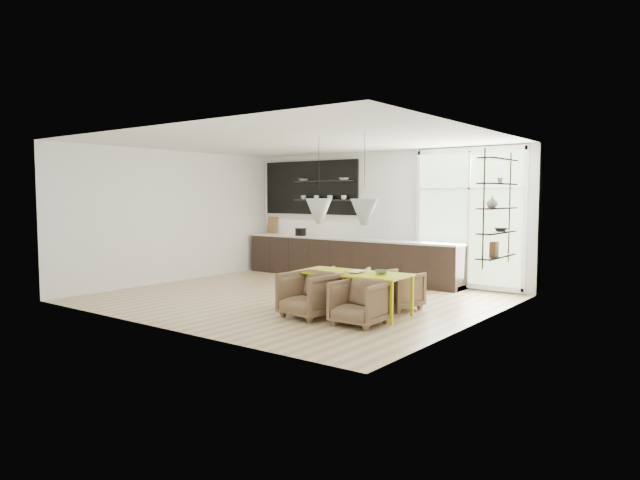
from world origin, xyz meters
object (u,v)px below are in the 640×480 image
at_px(dining_table, 353,275).
at_px(wire_stool, 304,290).
at_px(armchair_back_right, 397,290).
at_px(armchair_front_right, 359,303).
at_px(armchair_back_left, 347,286).
at_px(armchair_front_left, 309,295).

bearing_deg(dining_table, wire_stool, 170.02).
height_order(armchair_back_right, armchair_front_right, armchair_front_right).
height_order(armchair_back_right, wire_stool, armchair_back_right).
bearing_deg(armchair_back_right, armchair_back_left, 25.59).
bearing_deg(dining_table, armchair_back_left, 126.30).
bearing_deg(armchair_front_right, armchair_back_left, 129.31).
bearing_deg(armchair_back_right, armchair_front_right, 109.74).
xyz_separation_m(armchair_back_left, wire_stool, (-0.59, -0.47, -0.07)).
distance_m(dining_table, armchair_back_left, 0.82).
xyz_separation_m(armchair_back_left, armchair_back_right, (0.89, 0.19, -0.00)).
xyz_separation_m(armchair_back_left, armchair_front_left, (0.12, -1.23, 0.03)).
relative_size(dining_table, wire_stool, 4.61).
height_order(dining_table, armchair_front_left, armchair_front_left).
height_order(dining_table, armchair_front_right, dining_table).
xyz_separation_m(armchair_front_left, wire_stool, (-0.71, 0.76, -0.10)).
xyz_separation_m(armchair_front_left, armchair_front_right, (0.92, 0.03, -0.03)).
xyz_separation_m(dining_table, armchair_front_right, (0.54, -0.62, -0.29)).
bearing_deg(armchair_back_right, wire_stool, 37.77).
xyz_separation_m(dining_table, armchair_front_left, (-0.38, -0.65, -0.26)).
xyz_separation_m(armchair_back_left, armchair_front_right, (1.04, -1.20, 0.00)).
bearing_deg(armchair_front_right, wire_stool, 154.32).
distance_m(dining_table, armchair_back_right, 0.91).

